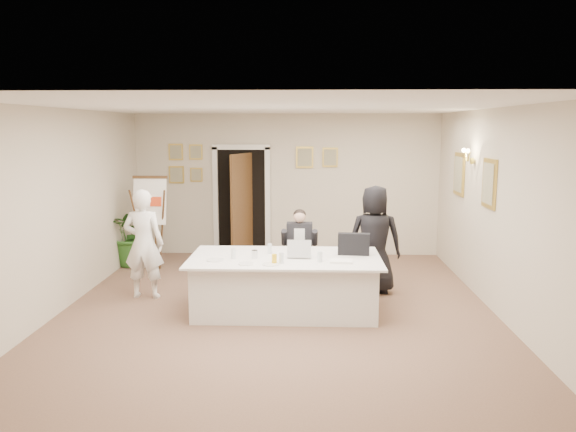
# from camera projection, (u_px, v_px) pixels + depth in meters

# --- Properties ---
(floor) EXTENTS (7.00, 7.00, 0.00)m
(floor) POSITION_uv_depth(u_px,v_px,m) (278.00, 309.00, 7.90)
(floor) COLOR brown
(floor) RESTS_ON ground
(ceiling) EXTENTS (6.00, 7.00, 0.02)m
(ceiling) POSITION_uv_depth(u_px,v_px,m) (277.00, 107.00, 7.46)
(ceiling) COLOR white
(ceiling) RESTS_ON wall_back
(wall_back) EXTENTS (6.00, 0.10, 2.80)m
(wall_back) POSITION_uv_depth(u_px,v_px,m) (287.00, 185.00, 11.13)
(wall_back) COLOR beige
(wall_back) RESTS_ON floor
(wall_front) EXTENTS (6.00, 0.10, 2.80)m
(wall_front) POSITION_uv_depth(u_px,v_px,m) (252.00, 280.00, 4.23)
(wall_front) COLOR beige
(wall_front) RESTS_ON floor
(wall_left) EXTENTS (0.10, 7.00, 2.80)m
(wall_left) POSITION_uv_depth(u_px,v_px,m) (62.00, 210.00, 7.79)
(wall_left) COLOR beige
(wall_left) RESTS_ON floor
(wall_right) EXTENTS (0.10, 7.00, 2.80)m
(wall_right) POSITION_uv_depth(u_px,v_px,m) (499.00, 212.00, 7.57)
(wall_right) COLOR beige
(wall_right) RESTS_ON floor
(doorway) EXTENTS (1.14, 0.86, 2.20)m
(doorway) POSITION_uv_depth(u_px,v_px,m) (242.00, 204.00, 11.04)
(doorway) COLOR black
(doorway) RESTS_ON floor
(pictures_back_wall) EXTENTS (3.40, 0.06, 0.80)m
(pictures_back_wall) POSITION_uv_depth(u_px,v_px,m) (246.00, 162.00, 11.06)
(pictures_back_wall) COLOR gold
(pictures_back_wall) RESTS_ON wall_back
(pictures_right_wall) EXTENTS (0.06, 2.20, 0.80)m
(pictures_right_wall) POSITION_uv_depth(u_px,v_px,m) (472.00, 178.00, 8.70)
(pictures_right_wall) COLOR gold
(pictures_right_wall) RESTS_ON wall_right
(wall_sconce) EXTENTS (0.20, 0.30, 0.24)m
(wall_sconce) POSITION_uv_depth(u_px,v_px,m) (469.00, 156.00, 8.65)
(wall_sconce) COLOR #D9C845
(wall_sconce) RESTS_ON wall_right
(conference_table) EXTENTS (2.62, 1.40, 0.78)m
(conference_table) POSITION_uv_depth(u_px,v_px,m) (285.00, 284.00, 7.76)
(conference_table) COLOR silver
(conference_table) RESTS_ON floor
(seated_man) EXTENTS (0.57, 0.61, 1.28)m
(seated_man) POSITION_uv_depth(u_px,v_px,m) (299.00, 249.00, 8.82)
(seated_man) COLOR black
(seated_man) RESTS_ON floor
(flip_chart) EXTENTS (0.58, 0.37, 1.66)m
(flip_chart) POSITION_uv_depth(u_px,v_px,m) (152.00, 228.00, 9.97)
(flip_chart) COLOR #3D2713
(flip_chart) RESTS_ON floor
(standing_man) EXTENTS (0.61, 0.41, 1.64)m
(standing_man) POSITION_uv_depth(u_px,v_px,m) (144.00, 244.00, 8.34)
(standing_man) COLOR white
(standing_man) RESTS_ON floor
(standing_woman) EXTENTS (0.85, 0.59, 1.67)m
(standing_woman) POSITION_uv_depth(u_px,v_px,m) (374.00, 239.00, 8.61)
(standing_woman) COLOR black
(standing_woman) RESTS_ON floor
(potted_palm) EXTENTS (1.46, 1.44, 1.22)m
(potted_palm) POSITION_uv_depth(u_px,v_px,m) (134.00, 232.00, 10.37)
(potted_palm) COLOR #285E1F
(potted_palm) RESTS_ON floor
(laptop) EXTENTS (0.33, 0.36, 0.28)m
(laptop) POSITION_uv_depth(u_px,v_px,m) (299.00, 247.00, 7.69)
(laptop) COLOR #B7BABC
(laptop) RESTS_ON conference_table
(laptop_bag) EXTENTS (0.45, 0.16, 0.31)m
(laptop_bag) POSITION_uv_depth(u_px,v_px,m) (354.00, 244.00, 7.80)
(laptop_bag) COLOR black
(laptop_bag) RESTS_ON conference_table
(paper_stack) EXTENTS (0.30, 0.22, 0.03)m
(paper_stack) POSITION_uv_depth(u_px,v_px,m) (341.00, 261.00, 7.39)
(paper_stack) COLOR white
(paper_stack) RESTS_ON conference_table
(plate_left) EXTENTS (0.29, 0.29, 0.01)m
(plate_left) POSITION_uv_depth(u_px,v_px,m) (215.00, 260.00, 7.49)
(plate_left) COLOR white
(plate_left) RESTS_ON conference_table
(plate_mid) EXTENTS (0.25, 0.25, 0.01)m
(plate_mid) POSITION_uv_depth(u_px,v_px,m) (246.00, 264.00, 7.28)
(plate_mid) COLOR white
(plate_mid) RESTS_ON conference_table
(plate_near) EXTENTS (0.24, 0.24, 0.01)m
(plate_near) POSITION_uv_depth(u_px,v_px,m) (271.00, 264.00, 7.25)
(plate_near) COLOR white
(plate_near) RESTS_ON conference_table
(glass_a) EXTENTS (0.07, 0.07, 0.14)m
(glass_a) POSITION_uv_depth(u_px,v_px,m) (233.00, 253.00, 7.59)
(glass_a) COLOR silver
(glass_a) RESTS_ON conference_table
(glass_b) EXTENTS (0.08, 0.08, 0.14)m
(glass_b) POSITION_uv_depth(u_px,v_px,m) (282.00, 258.00, 7.33)
(glass_b) COLOR silver
(glass_b) RESTS_ON conference_table
(glass_c) EXTENTS (0.07, 0.07, 0.14)m
(glass_c) POSITION_uv_depth(u_px,v_px,m) (320.00, 257.00, 7.40)
(glass_c) COLOR silver
(glass_c) RESTS_ON conference_table
(glass_d) EXTENTS (0.07, 0.07, 0.14)m
(glass_d) POSITION_uv_depth(u_px,v_px,m) (270.00, 249.00, 7.89)
(glass_d) COLOR silver
(glass_d) RESTS_ON conference_table
(oj_glass) EXTENTS (0.08, 0.08, 0.13)m
(oj_glass) POSITION_uv_depth(u_px,v_px,m) (274.00, 259.00, 7.29)
(oj_glass) COLOR gold
(oj_glass) RESTS_ON conference_table
(steel_jug) EXTENTS (0.11, 0.11, 0.11)m
(steel_jug) POSITION_uv_depth(u_px,v_px,m) (255.00, 254.00, 7.62)
(steel_jug) COLOR silver
(steel_jug) RESTS_ON conference_table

